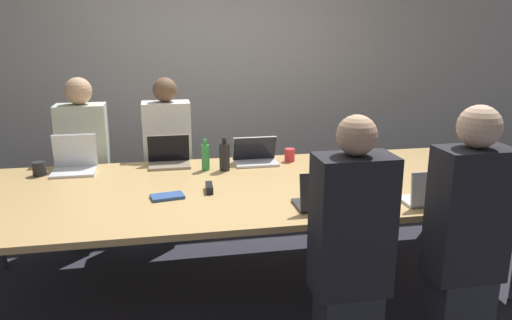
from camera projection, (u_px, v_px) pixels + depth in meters
ground_plane at (243, 282)px, 3.65m from camera, size 24.00×24.00×0.00m
curtain_wall at (210, 67)px, 5.15m from camera, size 12.00×0.06×2.80m
conference_table at (242, 192)px, 3.46m from camera, size 3.95×1.53×0.74m
laptop_far_center at (255, 156)px, 3.99m from camera, size 0.35×0.22×0.22m
cup_far_center at (290, 155)px, 4.06m from camera, size 0.08×0.08×0.10m
bottle_far_center at (224, 156)px, 3.78m from camera, size 0.08×0.08×0.26m
laptop_far_midleft at (169, 157)px, 3.94m from camera, size 0.33×0.23×0.23m
person_far_midleft at (168, 161)px, 4.32m from camera, size 0.40×0.24×1.40m
bottle_far_midleft at (206, 157)px, 3.80m from camera, size 0.06×0.06×0.24m
laptop_near_right at (432, 194)px, 3.07m from camera, size 0.33×0.22×0.23m
person_near_right at (466, 236)px, 2.74m from camera, size 0.40×0.24×1.42m
bottle_near_right at (386, 182)px, 3.15m from camera, size 0.07×0.07×0.26m
laptop_far_left at (74, 161)px, 3.77m from camera, size 0.32×0.27×0.28m
person_far_left at (85, 164)px, 4.18m from camera, size 0.40×0.24×1.42m
cup_far_left at (39, 169)px, 3.67m from camera, size 0.10×0.10×0.10m
laptop_near_midright at (324, 198)px, 3.00m from camera, size 0.33×0.23×0.24m
person_near_midright at (351, 251)px, 2.60m from camera, size 0.40×0.24×1.40m
stapler at (209, 188)px, 3.32m from camera, size 0.05×0.15×0.05m
notebook at (167, 196)px, 3.20m from camera, size 0.23×0.16×0.02m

